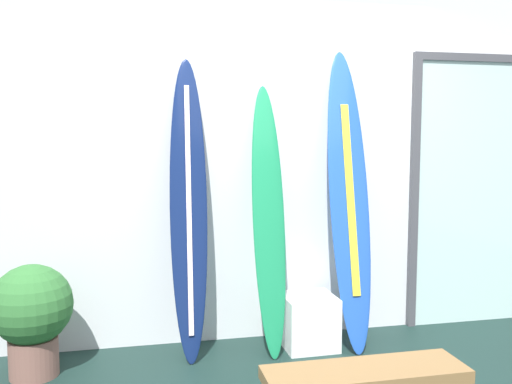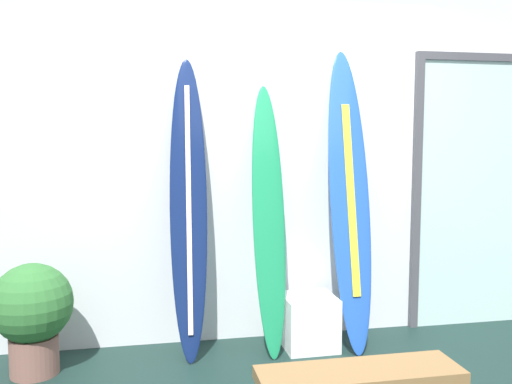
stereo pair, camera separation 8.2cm
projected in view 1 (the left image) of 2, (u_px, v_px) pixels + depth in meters
wall_back at (265, 151)px, 4.20m from camera, size 7.20×0.20×2.80m
surfboard_navy at (189, 208)px, 3.78m from camera, size 0.28×0.45×2.05m
surfboard_emerald at (269, 219)px, 3.88m from camera, size 0.23×0.45×1.88m
surfboard_cobalt at (349, 201)px, 3.97m from camera, size 0.29×0.52×2.14m
display_block_left at (309, 321)px, 4.00m from camera, size 0.37×0.37×0.38m
glass_door at (473, 187)px, 4.47m from camera, size 1.10×0.06×2.16m
potted_plant at (32, 312)px, 3.49m from camera, size 0.51×0.51×0.72m
bench at (365, 381)px, 2.59m from camera, size 0.96×0.28×0.44m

